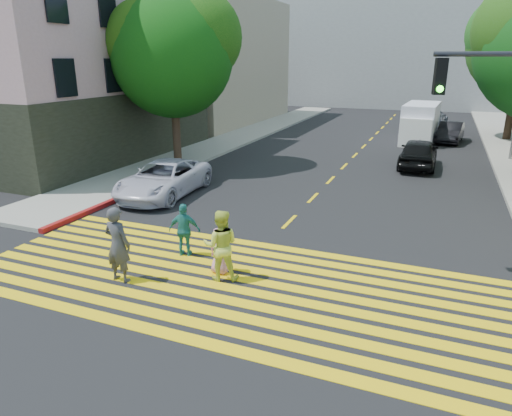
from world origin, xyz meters
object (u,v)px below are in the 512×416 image
Objects in this scene: pedestrian_extra at (185,230)px; dark_car_near at (418,153)px; dark_car_parked at (450,132)px; pedestrian_child at (220,251)px; pedestrian_woman at (221,245)px; silver_car at (432,118)px; tree_left at (174,49)px; white_sedan at (164,179)px; pedestrian_man at (118,245)px; white_van at (420,124)px.

pedestrian_extra reaches higher than dark_car_near.
pedestrian_child is at bearing -96.80° from dark_car_parked.
silver_car is (3.89, 30.33, -0.21)m from pedestrian_woman.
pedestrian_extra is 23.40m from dark_car_parked.
pedestrian_child is (7.43, -10.32, -5.06)m from tree_left.
tree_left is 13.69m from pedestrian_child.
dark_car_near is (9.10, 9.03, 0.06)m from white_sedan.
tree_left is at bearing 66.85° from silver_car.
pedestrian_man is at bearing 85.95° from silver_car.
pedestrian_extra is 22.30m from white_van.
pedestrian_child is 22.67m from white_van.
pedestrian_child is 0.25× the size of white_sedan.
pedestrian_extra reaches higher than silver_car.
white_van is at bearing 92.81° from silver_car.
white_van is at bearing -86.80° from dark_car_near.
pedestrian_child is at bearing -78.03° from pedestrian_woman.
pedestrian_man is at bearing -100.18° from white_van.
pedestrian_extra reaches higher than pedestrian_child.
tree_left is at bearing -62.60° from pedestrian_man.
white_sedan is 26.28m from silver_car.
dark_car_parked is 0.75× the size of white_van.
silver_car is at bearing -98.35° from pedestrian_man.
white_van reaches higher than pedestrian_woman.
pedestrian_extra is at bearing -107.36° from pedestrian_man.
tree_left is 7.32m from white_sedan.
white_van is at bearing -155.23° from dark_car_parked.
white_van reaches higher than pedestrian_extra.
dark_car_near is (6.00, 15.79, -0.21)m from pedestrian_man.
pedestrian_child is at bearing -54.27° from tree_left.
silver_car is at bearing -90.85° from pedestrian_child.
dark_car_near is 8.67m from dark_car_parked.
dark_car_parked is at bearing 21.46° from white_van.
pedestrian_extra is (0.71, 1.93, -0.21)m from pedestrian_man.
silver_car is (9.25, 24.60, 0.00)m from white_sedan.
pedestrian_woman is 0.38× the size of silver_car.
pedestrian_woman is 0.34× the size of white_van.
dark_car_near is 0.92× the size of silver_car.
white_sedan is at bearing 44.92° from dark_car_near.
silver_car is (11.49, 19.73, -4.99)m from tree_left.
dark_car_parked is at bearing -123.42° from pedestrian_woman.
pedestrian_woman is at bearing 135.31° from pedestrian_extra.
pedestrian_extra is 0.30× the size of white_sedan.
white_van is at bearing 47.85° from tree_left.
pedestrian_woman reaches higher than white_sedan.
pedestrian_woman is at bearing -96.24° from dark_car_parked.
pedestrian_extra is at bearing -17.53° from pedestrian_child.
white_van reaches higher than silver_car.
white_van is (4.88, 21.76, 0.42)m from pedestrian_extra.
pedestrian_child is (-0.18, 0.28, -0.28)m from pedestrian_woman.
white_sedan is at bearing 76.44° from silver_car.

